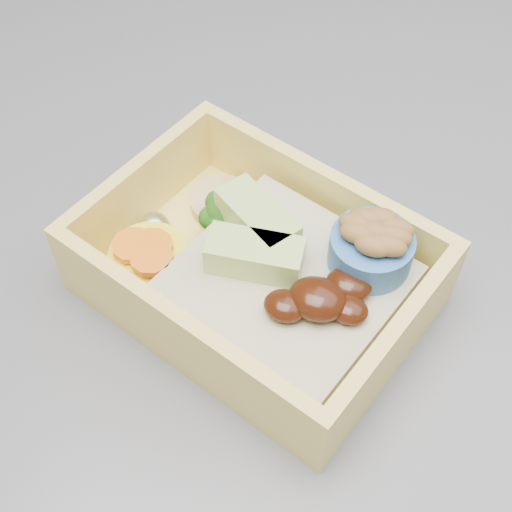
% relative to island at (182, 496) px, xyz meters
% --- Properties ---
extents(island, '(1.24, 0.84, 0.92)m').
position_rel_island_xyz_m(island, '(0.00, 0.00, 0.00)').
color(island, brown).
rests_on(island, ground).
extents(bento_box, '(0.23, 0.20, 0.07)m').
position_rel_island_xyz_m(bento_box, '(0.10, 0.00, 0.48)').
color(bento_box, '#FADF67').
rests_on(bento_box, island).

